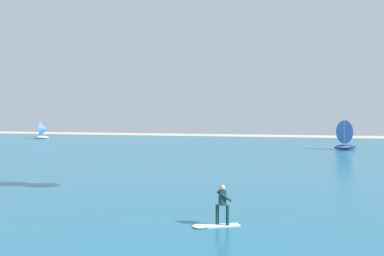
# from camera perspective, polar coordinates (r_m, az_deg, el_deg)

# --- Properties ---
(ocean) EXTENTS (160.00, 90.00, 0.10)m
(ocean) POSITION_cam_1_polar(r_m,az_deg,el_deg) (51.68, 9.36, -3.49)
(ocean) COLOR #236B89
(ocean) RESTS_ON ground
(kitesurfer) EXTENTS (1.97, 1.47, 1.67)m
(kitesurfer) POSITION_cam_1_polar(r_m,az_deg,el_deg) (18.58, 3.28, -10.44)
(kitesurfer) COLOR white
(kitesurfer) RESTS_ON ocean
(sailboat_far_right) EXTENTS (3.15, 2.77, 3.54)m
(sailboat_far_right) POSITION_cam_1_polar(r_m,az_deg,el_deg) (92.61, -18.23, -0.30)
(sailboat_far_right) COLOR silver
(sailboat_far_right) RESTS_ON ocean
(sailboat_mid_left) EXTENTS (3.88, 3.82, 4.37)m
(sailboat_mid_left) POSITION_cam_1_polar(r_m,az_deg,el_deg) (63.18, 19.11, -0.78)
(sailboat_mid_left) COLOR navy
(sailboat_mid_left) RESTS_ON ocean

